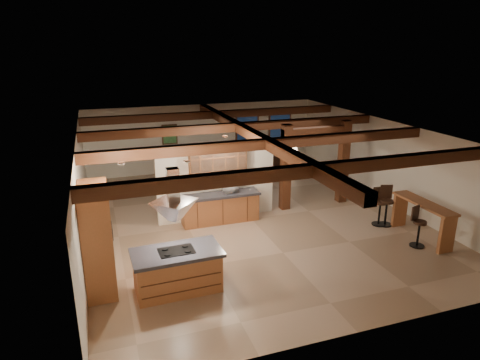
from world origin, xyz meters
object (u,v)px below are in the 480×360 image
Objects in this scene: dining_table at (207,187)px; bar_counter at (423,214)px; sofa at (266,162)px; kitchen_island at (177,270)px.

bar_counter reaches higher than dining_table.
sofa is (3.37, 2.54, 0.00)m from dining_table.
bar_counter reaches higher than sofa.
bar_counter is at bearing -43.97° from dining_table.
kitchen_island is 10.12m from sofa.
sofa is 1.10× the size of bar_counter.
bar_counter is (1.55, -8.02, 0.41)m from sofa.
dining_table is (2.23, 5.89, -0.16)m from kitchen_island.
kitchen_island is 7.17m from bar_counter.
dining_table is at bearing 32.49° from sofa.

